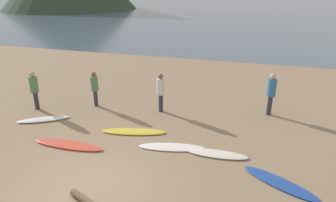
# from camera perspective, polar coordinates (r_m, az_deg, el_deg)

# --- Properties ---
(ground_plane) EXTENTS (120.00, 120.00, 0.20)m
(ground_plane) POSITION_cam_1_polar(r_m,az_deg,el_deg) (17.27, 2.32, 3.60)
(ground_plane) COLOR #8C7559
(ground_plane) RESTS_ON ground
(ocean_water) EXTENTS (140.00, 100.00, 0.01)m
(ocean_water) POSITION_cam_1_polar(r_m,az_deg,el_deg) (71.27, 14.12, 16.61)
(ocean_water) COLOR #475B6B
(ocean_water) RESTS_ON ground
(surfboard_0) EXTENTS (1.93, 1.44, 0.09)m
(surfboard_0) POSITION_cam_1_polar(r_m,az_deg,el_deg) (13.19, -22.05, -3.16)
(surfboard_0) COLOR white
(surfboard_0) RESTS_ON ground
(surfboard_1) EXTENTS (2.52, 0.59, 0.09)m
(surfboard_1) POSITION_cam_1_polar(r_m,az_deg,el_deg) (10.94, -17.93, -7.70)
(surfboard_1) COLOR #D84C38
(surfboard_1) RESTS_ON ground
(surfboard_2) EXTENTS (2.41, 1.08, 0.07)m
(surfboard_2) POSITION_cam_1_polar(r_m,az_deg,el_deg) (11.36, -6.37, -5.63)
(surfboard_2) COLOR yellow
(surfboard_2) RESTS_ON ground
(surfboard_3) EXTENTS (2.26, 1.00, 0.06)m
(surfboard_3) POSITION_cam_1_polar(r_m,az_deg,el_deg) (10.31, 0.66, -8.52)
(surfboard_3) COLOR white
(surfboard_3) RESTS_ON ground
(surfboard_4) EXTENTS (1.96, 0.59, 0.08)m
(surfboard_4) POSITION_cam_1_polar(r_m,az_deg,el_deg) (10.03, 9.10, -9.66)
(surfboard_4) COLOR silver
(surfboard_4) RESTS_ON ground
(surfboard_5) EXTENTS (2.16, 1.53, 0.07)m
(surfboard_5) POSITION_cam_1_polar(r_m,az_deg,el_deg) (9.20, 19.99, -14.05)
(surfboard_5) COLOR #1E479E
(surfboard_5) RESTS_ON ground
(person_0) EXTENTS (0.34, 0.34, 1.68)m
(person_0) POSITION_cam_1_polar(r_m,az_deg,el_deg) (14.14, -23.53, 2.35)
(person_0) COLOR #2D2D38
(person_0) RESTS_ON ground
(person_1) EXTENTS (0.31, 0.31, 1.55)m
(person_1) POSITION_cam_1_polar(r_m,az_deg,el_deg) (13.71, -13.43, 2.70)
(person_1) COLOR #2D2D38
(person_1) RESTS_ON ground
(person_2) EXTENTS (0.33, 0.33, 1.65)m
(person_2) POSITION_cam_1_polar(r_m,az_deg,el_deg) (12.73, -1.36, 2.13)
(person_2) COLOR #2D2D38
(person_2) RESTS_ON ground
(person_3) EXTENTS (0.36, 0.36, 1.77)m
(person_3) POSITION_cam_1_polar(r_m,az_deg,el_deg) (13.07, 18.57, 1.81)
(person_3) COLOR #2D2D38
(person_3) RESTS_ON ground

